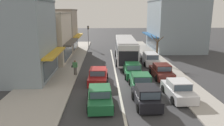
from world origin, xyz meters
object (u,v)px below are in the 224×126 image
sedan_behind_bus_near (141,82)px  parked_sedan_kerb_front (178,90)px  traffic_light_downstreet (88,33)px  street_tree_right (157,50)px  sedan_queue_gap_filler (133,70)px  pedestrian_with_handbag_near (75,67)px  sedan_queue_far_back (98,76)px  parked_sedan_kerb_second (161,71)px  sedan_adjacent_lane_lead (100,97)px  hatchback_behind_bus_mid (147,97)px  city_bus (126,48)px  parked_wagon_kerb_third (150,59)px

sedan_behind_bus_near → parked_sedan_kerb_front: size_ratio=1.00×
traffic_light_downstreet → street_tree_right: traffic_light_downstreet is taller
sedan_queue_gap_filler → pedestrian_with_handbag_near: 6.24m
sedan_behind_bus_near → sedan_queue_far_back: size_ratio=0.99×
parked_sedan_kerb_second → street_tree_right: size_ratio=1.11×
sedan_adjacent_lane_lead → pedestrian_with_handbag_near: pedestrian_with_handbag_near is taller
parked_sedan_kerb_front → parked_sedan_kerb_second: size_ratio=1.00×
traffic_light_downstreet → pedestrian_with_handbag_near: (-0.24, -18.71, -1.79)m
parked_sedan_kerb_second → street_tree_right: street_tree_right is taller
hatchback_behind_bus_mid → parked_sedan_kerb_front: size_ratio=0.88×
sedan_behind_bus_near → sedan_queue_far_back: same height
traffic_light_downstreet → street_tree_right: size_ratio=1.10×
parked_sedan_kerb_second → pedestrian_with_handbag_near: pedestrian_with_handbag_near is taller
hatchback_behind_bus_mid → parked_sedan_kerb_second: size_ratio=0.88×
sedan_behind_bus_near → sedan_queue_far_back: bearing=151.1°
parked_sedan_kerb_front → sedan_behind_bus_near: bearing=143.9°
sedan_behind_bus_near → sedan_adjacent_lane_lead: 4.86m
sedan_queue_far_back → parked_sedan_kerb_second: size_ratio=1.01×
sedan_behind_bus_near → street_tree_right: size_ratio=1.11×
parked_sedan_kerb_front → traffic_light_downstreet: 26.73m
parked_sedan_kerb_front → traffic_light_downstreet: (-8.90, 25.11, 2.19)m
sedan_queue_gap_filler → traffic_light_downstreet: bearing=107.5°
sedan_queue_far_back → hatchback_behind_bus_mid: size_ratio=1.14×
sedan_queue_far_back → hatchback_behind_bus_mid: 6.69m
parked_sedan_kerb_second → street_tree_right: 6.79m
city_bus → parked_sedan_kerb_front: 13.66m
sedan_behind_bus_near → parked_sedan_kerb_second: size_ratio=1.00×
street_tree_right → pedestrian_with_handbag_near: (-10.29, -5.75, -0.75)m
city_bus → street_tree_right: size_ratio=2.87×
sedan_behind_bus_near → pedestrian_with_handbag_near: 7.79m
sedan_behind_bus_near → sedan_queue_gap_filler: (-0.18, 4.16, 0.00)m
city_bus → parked_sedan_kerb_second: size_ratio=2.58×
parked_wagon_kerb_third → traffic_light_downstreet: traffic_light_downstreet is taller
parked_wagon_kerb_third → pedestrian_with_handbag_near: (-9.23, -5.00, 0.32)m
hatchback_behind_bus_mid → sedan_queue_gap_filler: bearing=90.3°
sedan_adjacent_lane_lead → pedestrian_with_handbag_near: (-2.79, 7.65, 0.40)m
city_bus → sedan_adjacent_lane_lead: (-3.37, -14.53, -1.22)m
sedan_queue_far_back → parked_sedan_kerb_front: (6.59, -4.13, 0.00)m
sedan_queue_gap_filler → traffic_light_downstreet: size_ratio=1.00×
parked_sedan_kerb_second → hatchback_behind_bus_mid: bearing=-113.0°
parked_sedan_kerb_front → parked_wagon_kerb_third: parked_wagon_kerb_third is taller
parked_wagon_kerb_third → sedan_queue_gap_filler: bearing=-119.8°
parked_sedan_kerb_second → street_tree_right: bearing=80.8°
parked_sedan_kerb_second → traffic_light_downstreet: traffic_light_downstreet is taller
city_bus → parked_sedan_kerb_second: city_bus is taller
hatchback_behind_bus_mid → pedestrian_with_handbag_near: (-6.26, 7.83, 0.36)m
sedan_adjacent_lane_lead → street_tree_right: size_ratio=1.12×
hatchback_behind_bus_mid → parked_wagon_kerb_third: 13.17m
sedan_adjacent_lane_lead → parked_sedan_kerb_front: bearing=11.1°
sedan_queue_far_back → street_tree_right: bearing=46.0°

